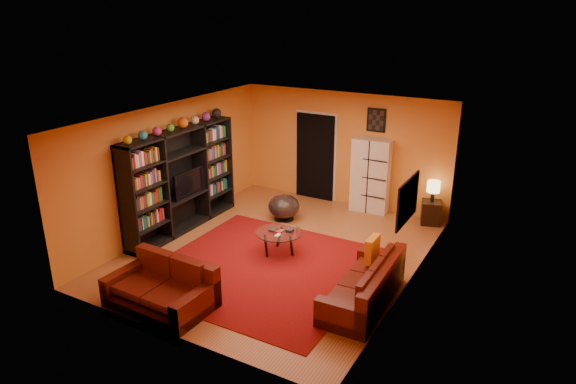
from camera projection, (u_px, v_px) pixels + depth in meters
The scene contains 20 objects.
floor at pixel (278, 251), 9.73m from camera, with size 6.00×6.00×0.00m, color brown.
ceiling at pixel (277, 116), 8.84m from camera, with size 6.00×6.00×0.00m, color white.
wall_back at pixel (344, 149), 11.75m from camera, with size 6.00×6.00×0.00m, color orange.
wall_front at pixel (164, 252), 6.83m from camera, with size 6.00×6.00×0.00m, color orange.
wall_left at pixel (172, 167), 10.44m from camera, with size 6.00×6.00×0.00m, color orange.
wall_right at pixel (413, 213), 8.14m from camera, with size 6.00×6.00×0.00m, color orange.
rug at pixel (263, 268), 9.11m from camera, with size 3.60×3.60×0.01m, color #630B0D.
doorway at pixel (315, 157), 12.13m from camera, with size 0.95×0.10×2.04m, color black.
wall_art_right at pixel (408, 201), 7.80m from camera, with size 0.03×1.00×0.70m, color black.
wall_art_back at pixel (376, 120), 11.13m from camera, with size 0.42×0.03×0.52m, color black.
entertainment_unit at pixel (181, 180), 10.42m from camera, with size 0.45×3.00×2.10m, color black.
tv at pixel (186, 182), 10.50m from camera, with size 0.12×0.93×0.54m, color black.
sofa at pixel (368, 287), 7.94m from camera, with size 0.85×1.96×0.85m.
loveseat at pixel (164, 287), 7.95m from camera, with size 1.65×1.02×0.85m.
throw_pillow at pixel (372, 249), 8.42m from camera, with size 0.12×0.42×0.42m, color orange.
coffee_table at pixel (279, 234), 9.52m from camera, with size 0.87×0.87×0.43m.
storage_cabinet at pixel (371, 176), 11.39m from camera, with size 0.84×0.37×1.67m, color silver.
bowl_chair at pixel (284, 207), 11.09m from camera, with size 0.68×0.68×0.56m.
side_table at pixel (431, 212), 10.90m from camera, with size 0.40×0.40×0.50m, color black.
table_lamp at pixel (434, 187), 10.71m from camera, with size 0.27×0.27×0.45m.
Camera 1 is at (4.45, -7.54, 4.40)m, focal length 32.00 mm.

